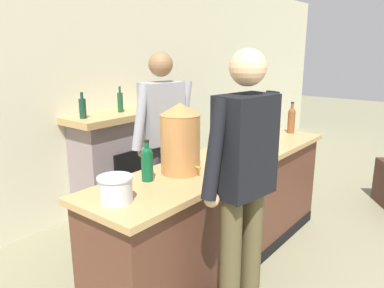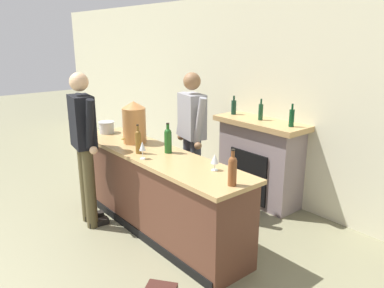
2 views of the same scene
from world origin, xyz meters
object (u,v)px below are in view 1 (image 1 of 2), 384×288
(wine_bottle_port_short, at_px, (291,119))
(wine_bottle_cabernet_heavy, at_px, (221,136))
(person_customer, at_px, (243,187))
(potted_plant_corner, at_px, (236,152))
(wine_bottle_merlot_tall, at_px, (235,146))
(wine_bottle_rose_blush, at_px, (147,162))
(fireplace_stone, at_px, (123,160))
(copper_dispenser, at_px, (180,138))
(wine_glass_back_row, at_px, (262,126))
(person_bartender, at_px, (163,143))
(wine_glass_by_dispenser, at_px, (256,144))
(ice_bucket_steel, at_px, (115,189))

(wine_bottle_port_short, relative_size, wine_bottle_cabernet_heavy, 0.97)
(person_customer, bearing_deg, potted_plant_corner, 32.41)
(person_customer, bearing_deg, wine_bottle_merlot_tall, 36.23)
(wine_bottle_rose_blush, bearing_deg, potted_plant_corner, 21.59)
(fireplace_stone, distance_m, wine_bottle_merlot_tall, 1.79)
(copper_dispenser, distance_m, wine_glass_back_row, 1.36)
(fireplace_stone, bearing_deg, wine_bottle_rose_blush, -125.30)
(copper_dispenser, xyz_separation_m, wine_bottle_merlot_tall, (0.41, -0.20, -0.11))
(fireplace_stone, height_order, copper_dispenser, copper_dispenser)
(potted_plant_corner, bearing_deg, wine_bottle_rose_blush, -158.41)
(potted_plant_corner, bearing_deg, person_bartender, -163.07)
(person_customer, xyz_separation_m, wine_glass_back_row, (1.48, 0.67, 0.04))
(wine_bottle_rose_blush, height_order, wine_bottle_merlot_tall, wine_bottle_merlot_tall)
(person_bartender, distance_m, wine_bottle_port_short, 1.46)
(copper_dispenser, height_order, wine_glass_by_dispenser, copper_dispenser)
(fireplace_stone, relative_size, wine_bottle_cabernet_heavy, 4.18)
(copper_dispenser, height_order, wine_glass_back_row, copper_dispenser)
(wine_bottle_merlot_tall, bearing_deg, fireplace_stone, 79.10)
(copper_dispenser, bearing_deg, wine_bottle_merlot_tall, -26.39)
(potted_plant_corner, height_order, person_bartender, person_bartender)
(wine_glass_back_row, bearing_deg, potted_plant_corner, 39.09)
(ice_bucket_steel, distance_m, wine_bottle_merlot_tall, 1.07)
(wine_bottle_port_short, xyz_separation_m, wine_bottle_cabernet_heavy, (-1.12, 0.13, 0.01))
(person_customer, relative_size, wine_bottle_merlot_tall, 5.55)
(fireplace_stone, relative_size, copper_dispenser, 2.79)
(potted_plant_corner, distance_m, copper_dispenser, 3.30)
(person_bartender, bearing_deg, copper_dispenser, -126.36)
(potted_plant_corner, height_order, copper_dispenser, copper_dispenser)
(person_bartender, bearing_deg, fireplace_stone, 70.74)
(wine_bottle_merlot_tall, bearing_deg, ice_bucket_steel, 171.45)
(person_customer, relative_size, wine_glass_back_row, 10.96)
(person_customer, distance_m, wine_bottle_cabernet_heavy, 0.98)
(ice_bucket_steel, xyz_separation_m, wine_bottle_port_short, (2.36, -0.03, 0.07))
(wine_bottle_cabernet_heavy, relative_size, wine_glass_back_row, 2.04)
(person_bartender, bearing_deg, ice_bucket_steel, -150.10)
(potted_plant_corner, bearing_deg, wine_bottle_merlot_tall, -148.46)
(copper_dispenser, distance_m, wine_bottle_rose_blush, 0.31)
(fireplace_stone, height_order, wine_glass_by_dispenser, fireplace_stone)
(copper_dispenser, relative_size, wine_bottle_merlot_tall, 1.55)
(wine_glass_by_dispenser, bearing_deg, ice_bucket_steel, 169.60)
(fireplace_stone, bearing_deg, wine_glass_by_dispenser, -94.24)
(ice_bucket_steel, height_order, wine_glass_back_row, wine_glass_back_row)
(fireplace_stone, xyz_separation_m, person_customer, (-0.86, -2.08, 0.43))
(fireplace_stone, xyz_separation_m, wine_bottle_rose_blush, (-1.01, -1.42, 0.49))
(fireplace_stone, relative_size, wine_bottle_rose_blush, 5.00)
(person_bartender, xyz_separation_m, wine_glass_back_row, (0.94, -0.49, 0.06))
(copper_dispenser, relative_size, wine_glass_back_row, 3.06)
(potted_plant_corner, relative_size, wine_glass_back_row, 3.81)
(wine_bottle_cabernet_heavy, bearing_deg, copper_dispenser, -174.07)
(person_customer, bearing_deg, wine_bottle_rose_blush, 102.45)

